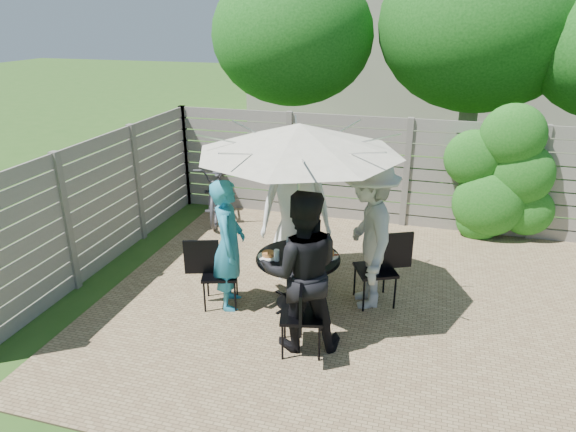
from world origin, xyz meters
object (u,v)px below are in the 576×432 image
(syrup_jug, at_px, (293,249))
(bicycle, at_px, (218,188))
(umbrella, at_px, (299,138))
(glass_back, at_px, (289,242))
(plate_right, at_px, (328,254))
(person_back, at_px, (296,208))
(plate_left, at_px, (268,255))
(chair_right, at_px, (376,283))
(person_left, at_px, (229,245))
(person_right, at_px, (368,234))
(glass_front, at_px, (308,261))
(chair_back, at_px, (295,249))
(glass_right, at_px, (319,247))
(chair_front, at_px, (301,329))
(plate_back, at_px, (297,242))
(plate_front, at_px, (299,268))
(coffee_cup, at_px, (305,244))
(person_front, at_px, (302,271))
(glass_left, at_px, (277,255))
(chair_left, at_px, (220,286))
(patio_table, at_px, (298,271))

(syrup_jug, bearing_deg, bicycle, 129.33)
(umbrella, distance_m, glass_back, 1.41)
(plate_right, relative_size, bicycle, 0.14)
(person_back, height_order, plate_left, person_back)
(chair_right, height_order, bicycle, bicycle)
(plate_right, height_order, bicycle, bicycle)
(person_left, relative_size, person_right, 0.87)
(umbrella, height_order, glass_front, umbrella)
(umbrella, relative_size, chair_back, 2.94)
(glass_front, xyz_separation_m, syrup_jug, (-0.25, 0.25, 0.01))
(chair_right, xyz_separation_m, person_right, (-0.13, -0.04, 0.66))
(chair_right, bearing_deg, glass_right, -16.23)
(chair_back, xyz_separation_m, chair_right, (1.21, -0.64, -0.02))
(glass_right, bearing_deg, chair_right, 8.87)
(chair_front, xyz_separation_m, person_right, (0.51, 1.17, 0.66))
(person_left, xyz_separation_m, glass_front, (0.97, 0.03, -0.09))
(plate_back, relative_size, plate_front, 1.00)
(umbrella, relative_size, coffee_cup, 24.44)
(chair_back, distance_m, person_front, 1.89)
(chair_right, bearing_deg, coffee_cup, -22.08)
(umbrella, height_order, glass_left, umbrella)
(plate_front, relative_size, coffee_cup, 2.17)
(plate_back, bearing_deg, person_back, 107.14)
(chair_left, bearing_deg, coffee_cup, 10.67)
(umbrella, bearing_deg, person_right, 17.14)
(glass_right, bearing_deg, person_right, 6.72)
(chair_back, bearing_deg, glass_back, -5.94)
(umbrella, relative_size, syrup_jug, 18.33)
(person_back, bearing_deg, glass_back, -100.42)
(person_left, height_order, plate_back, person_left)
(person_back, height_order, plate_back, person_back)
(umbrella, xyz_separation_m, glass_front, (0.18, -0.22, -1.38))
(person_left, bearing_deg, glass_right, -84.50)
(patio_table, height_order, chair_front, chair_front)
(patio_table, bearing_deg, chair_back, 107.10)
(chair_right, height_order, glass_back, chair_right)
(plate_left, distance_m, coffee_cup, 0.51)
(plate_left, height_order, glass_right, glass_right)
(chair_left, relative_size, person_right, 0.47)
(person_right, bearing_deg, chair_right, 90.93)
(glass_left, bearing_deg, glass_right, 39.14)
(plate_back, height_order, glass_right, glass_right)
(plate_right, distance_m, glass_right, 0.15)
(chair_right, bearing_deg, glass_back, -21.48)
(chair_back, height_order, plate_left, chair_back)
(chair_left, relative_size, glass_front, 6.31)
(chair_front, distance_m, syrup_jug, 1.12)
(glass_left, bearing_deg, chair_left, -171.30)
(patio_table, xyz_separation_m, plate_left, (-0.34, -0.11, 0.22))
(umbrella, bearing_deg, glass_right, 39.14)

